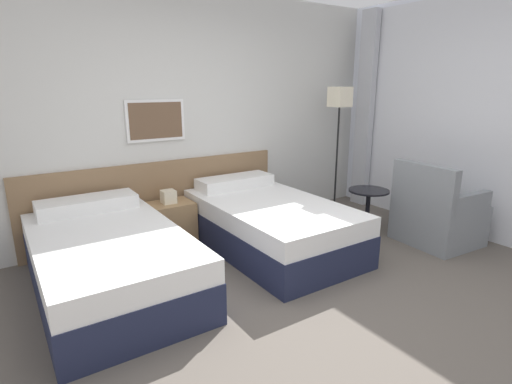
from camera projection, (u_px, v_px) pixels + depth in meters
The scene contains 8 objects.
ground_plane at pixel (324, 316), 3.00m from camera, with size 16.00×16.00×0.00m, color #5B544C.
wall_headboard at pixel (187, 120), 4.51m from camera, with size 10.00×0.10×2.70m.
bed_near_door at pixel (110, 260), 3.33m from camera, with size 1.12×1.93×0.64m.
bed_near_window at pixel (270, 224), 4.20m from camera, with size 1.12×1.93×0.64m.
nightstand at pixel (170, 222), 4.35m from camera, with size 0.50×0.37×0.59m.
floor_lamp at pixel (339, 109), 5.08m from camera, with size 0.24×0.24×1.66m.
side_table at pixel (368, 203), 4.59m from camera, with size 0.46×0.46×0.52m.
armchair at pixel (437, 217), 4.34m from camera, with size 0.76×0.79×0.90m.
Camera 1 is at (-1.90, -1.93, 1.69)m, focal length 28.00 mm.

